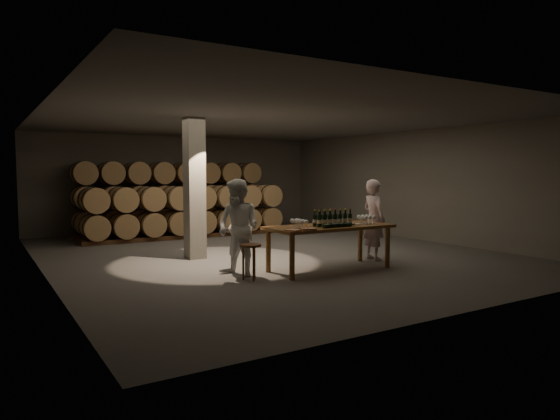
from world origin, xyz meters
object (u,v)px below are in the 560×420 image
person_woman (239,228)px  stool (250,251)px  person_man (374,220)px  plate (354,224)px  bottle_cluster (333,220)px  notebook_near (308,229)px  tasting_table (330,231)px

person_woman → stool: bearing=-18.4°
person_man → person_woman: person_woman is taller
plate → stool: plate is taller
bottle_cluster → stool: bottle_cluster is taller
notebook_near → stool: notebook_near is taller
person_man → person_woman: size_ratio=0.98×
bottle_cluster → stool: 1.93m
plate → person_woman: bearing=168.3°
stool → tasting_table: bearing=0.3°
plate → stool: size_ratio=0.40×
tasting_table → stool: bearing=-179.7°
bottle_cluster → notebook_near: (-0.86, -0.37, -0.10)m
plate → notebook_near: notebook_near is taller
tasting_table → plate: bearing=-9.6°
plate → notebook_near: 1.42m
stool → person_woman: person_woman is taller
tasting_table → stool: tasting_table is taller
tasting_table → plate: plate is taller
tasting_table → plate: 0.59m
bottle_cluster → person_woman: (-1.89, 0.44, -0.10)m
notebook_near → person_woman: person_woman is taller
tasting_table → person_man: 1.60m
stool → person_man: (3.36, 0.41, 0.37)m
tasting_table → plate: (0.57, -0.10, 0.11)m
plate → person_woman: 2.47m
bottle_cluster → plate: (0.52, -0.06, -0.11)m
notebook_near → person_man: (2.36, 0.81, -0.01)m
bottle_cluster → notebook_near: bottle_cluster is taller
person_man → person_woman: 3.39m
tasting_table → bottle_cluster: 0.23m
person_man → plate: bearing=121.8°
notebook_near → person_man: 2.50m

